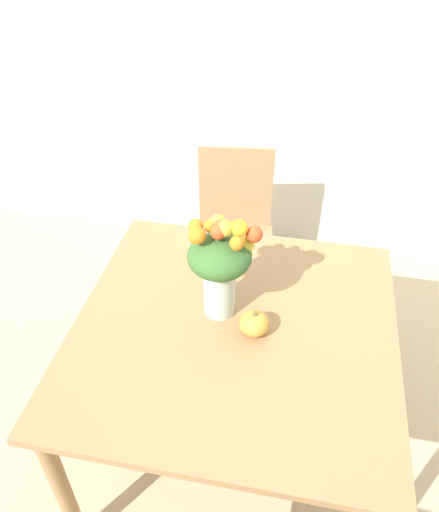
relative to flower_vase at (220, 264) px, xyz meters
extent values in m
plane|color=tan|center=(0.07, -0.07, -1.00)|extent=(12.00, 12.00, 0.00)
cube|color=silver|center=(0.07, 1.49, 0.35)|extent=(8.00, 0.06, 2.70)
cube|color=#9E754C|center=(0.07, -0.07, -0.23)|extent=(1.13, 1.12, 0.03)
cylinder|color=#9E754C|center=(-0.44, -0.57, -0.62)|extent=(0.06, 0.06, 0.75)
cylinder|color=#9E754C|center=(-0.44, 0.43, -0.62)|extent=(0.06, 0.06, 0.75)
cylinder|color=#9E754C|center=(0.57, 0.43, -0.62)|extent=(0.06, 0.06, 0.75)
cylinder|color=#B2CCBC|center=(0.00, 0.00, -0.11)|extent=(0.11, 0.11, 0.21)
cylinder|color=silver|center=(0.00, 0.00, -0.17)|extent=(0.10, 0.10, 0.10)
cylinder|color=#38662D|center=(0.02, 0.00, -0.08)|extent=(0.01, 0.01, 0.25)
cylinder|color=#38662D|center=(0.01, 0.02, -0.08)|extent=(0.00, 0.01, 0.25)
cylinder|color=#38662D|center=(-0.02, 0.01, -0.08)|extent=(0.01, 0.01, 0.25)
cylinder|color=#38662D|center=(-0.02, -0.02, -0.08)|extent=(0.01, 0.01, 0.25)
cylinder|color=#38662D|center=(0.01, -0.02, -0.08)|extent=(0.01, 0.01, 0.25)
ellipsoid|color=#38662D|center=(0.00, 0.00, 0.04)|extent=(0.22, 0.22, 0.13)
sphere|color=orange|center=(0.06, -0.03, 0.12)|extent=(0.05, 0.05, 0.05)
sphere|color=orange|center=(-0.07, -0.03, 0.14)|extent=(0.06, 0.06, 0.06)
sphere|color=yellow|center=(-0.01, 0.03, 0.15)|extent=(0.05, 0.05, 0.05)
sphere|color=#D64C23|center=(-0.03, 0.10, 0.08)|extent=(0.05, 0.05, 0.05)
sphere|color=#D64C23|center=(0.11, 0.03, 0.12)|extent=(0.06, 0.06, 0.06)
sphere|color=#AD9E33|center=(0.02, 0.00, 0.15)|extent=(0.06, 0.06, 0.06)
sphere|color=yellow|center=(0.06, 0.01, 0.15)|extent=(0.06, 0.06, 0.06)
sphere|color=yellow|center=(0.08, 0.03, 0.07)|extent=(0.06, 0.06, 0.06)
sphere|color=#D64C23|center=(-0.01, -0.01, 0.14)|extent=(0.05, 0.05, 0.05)
sphere|color=orange|center=(-0.10, 0.06, 0.10)|extent=(0.05, 0.05, 0.05)
sphere|color=orange|center=(-0.04, 0.03, 0.14)|extent=(0.05, 0.05, 0.05)
sphere|color=#D64C23|center=(0.00, 0.01, 0.14)|extent=(0.06, 0.06, 0.06)
ellipsoid|color=gold|center=(0.14, -0.09, -0.17)|extent=(0.11, 0.11, 0.08)
cylinder|color=brown|center=(0.14, -0.09, -0.13)|extent=(0.01, 0.01, 0.02)
cube|color=#9E7A56|center=(-0.09, 0.81, -0.56)|extent=(0.47, 0.47, 0.02)
cylinder|color=#9E7A56|center=(-0.24, 0.63, -0.78)|extent=(0.04, 0.04, 0.42)
cylinder|color=#9E7A56|center=(0.10, 0.67, -0.78)|extent=(0.04, 0.04, 0.42)
cylinder|color=#9E7A56|center=(-0.28, 0.96, -0.78)|extent=(0.04, 0.04, 0.42)
cylinder|color=#9E7A56|center=(0.06, 1.00, -0.78)|extent=(0.04, 0.04, 0.42)
cube|color=#9E7A56|center=(-0.11, 1.01, -0.32)|extent=(0.40, 0.07, 0.47)
camera|label=1|loc=(0.25, -1.27, 1.09)|focal=35.00mm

